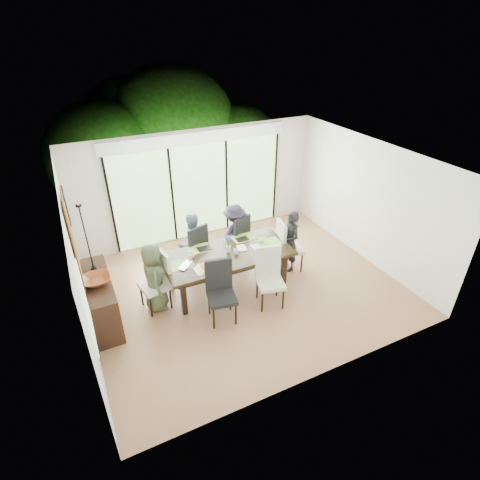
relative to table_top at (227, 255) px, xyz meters
name	(u,v)px	position (x,y,z in m)	size (l,w,h in m)	color
floor	(245,287)	(0.31, -0.20, -0.78)	(6.00, 5.00, 0.01)	brown
ceiling	(246,161)	(0.31, -0.20, 1.93)	(6.00, 5.00, 0.01)	white
wall_back	(199,185)	(0.31, 2.31, 0.58)	(6.00, 0.02, 2.70)	silver
wall_front	(327,310)	(0.31, -2.71, 0.58)	(6.00, 0.02, 2.70)	white
wall_left	(77,270)	(-2.70, -0.20, 0.58)	(0.02, 5.00, 2.70)	silver
wall_right	(368,201)	(3.32, -0.20, 0.58)	(0.02, 5.00, 2.70)	silver
glass_doors	(200,191)	(0.31, 2.27, 0.43)	(4.20, 0.02, 2.30)	#598C3F
blinds_header	(197,138)	(0.31, 2.26, 1.73)	(4.40, 0.06, 0.28)	white
mullion_a	(111,208)	(-1.79, 2.26, 0.43)	(0.05, 0.04, 2.30)	black
mullion_b	(172,196)	(-0.39, 2.26, 0.43)	(0.05, 0.04, 2.30)	black
mullion_c	(227,186)	(1.01, 2.26, 0.43)	(0.05, 0.04, 2.30)	black
mullion_d	(275,178)	(2.41, 2.26, 0.43)	(0.05, 0.04, 2.30)	black
side_window	(87,307)	(-2.66, -1.40, 0.73)	(0.02, 0.90, 1.00)	#8CAD7F
deck	(191,221)	(0.31, 3.20, -0.82)	(6.00, 1.80, 0.10)	brown
rail_top	(180,191)	(0.31, 4.00, -0.22)	(6.00, 0.08, 0.06)	#513C22
foliage_left	(104,159)	(-1.49, 5.00, 0.67)	(3.20, 3.20, 3.20)	#14380F
foliage_mid	(173,132)	(0.71, 5.60, 1.03)	(4.00, 4.00, 4.00)	#14380F
foliage_right	(237,149)	(2.51, 4.80, 0.49)	(2.80, 2.80, 2.80)	#14380F
foliage_far	(136,136)	(-0.29, 6.30, 0.85)	(3.60, 3.60, 3.60)	#14380F
table_top	(227,255)	(0.00, 0.00, 0.00)	(2.57, 1.18, 0.06)	black
table_apron	(227,259)	(0.00, 0.00, -0.10)	(2.35, 0.96, 0.11)	black
table_leg_fl	(184,298)	(-1.08, -0.43, -0.40)	(0.10, 0.10, 0.74)	black
table_leg_fr	(284,269)	(1.08, -0.43, -0.40)	(0.10, 0.10, 0.74)	black
table_leg_bl	(170,273)	(-1.08, 0.43, -0.40)	(0.10, 0.10, 0.74)	black
table_leg_br	(264,249)	(1.08, 0.43, -0.40)	(0.10, 0.10, 0.74)	black
chair_left_end	(154,282)	(-1.50, 0.00, -0.18)	(0.49, 0.49, 1.18)	white
chair_right_end	(291,245)	(1.50, 0.00, -0.18)	(0.49, 0.49, 1.18)	beige
chair_far_left	(192,247)	(-0.45, 0.85, -0.18)	(0.49, 0.49, 1.18)	black
chair_far_right	(234,237)	(0.55, 0.85, -0.18)	(0.49, 0.49, 1.18)	black
chair_near_left	(222,294)	(-0.50, -0.87, -0.18)	(0.49, 0.49, 1.18)	black
chair_near_right	(271,279)	(0.50, -0.87, -0.18)	(0.49, 0.49, 1.18)	silver
person_left_end	(154,277)	(-1.48, 0.00, -0.08)	(0.64, 0.40, 1.38)	#465337
person_right_end	(290,241)	(1.48, 0.00, -0.08)	(0.64, 0.40, 1.38)	black
person_far_left	(192,244)	(-0.45, 0.83, -0.08)	(0.64, 0.40, 1.38)	slate
person_far_right	(235,234)	(0.55, 0.83, -0.08)	(0.64, 0.40, 1.38)	black
placemat_left	(181,265)	(-0.95, 0.00, 0.04)	(0.47, 0.34, 0.01)	#77A73B
placemat_right	(269,242)	(0.95, 0.00, 0.04)	(0.47, 0.34, 0.01)	#6EA23A
placemat_far_l	(199,249)	(-0.45, 0.40, 0.04)	(0.47, 0.34, 0.01)	#8EB942
placemat_far_r	(243,238)	(0.55, 0.40, 0.04)	(0.47, 0.34, 0.01)	#87AA3C
placemat_paper	(207,268)	(-0.55, -0.30, 0.04)	(0.47, 0.34, 0.01)	white
tablet_far_l	(204,248)	(-0.35, 0.35, 0.04)	(0.28, 0.19, 0.01)	black
tablet_far_r	(242,239)	(0.50, 0.35, 0.04)	(0.26, 0.18, 0.01)	black
papers	(260,246)	(0.70, -0.05, 0.03)	(0.32, 0.24, 0.00)	white
platter_base	(207,267)	(-0.55, -0.30, 0.05)	(0.28, 0.28, 0.03)	white
platter_snacks	(207,266)	(-0.55, -0.30, 0.07)	(0.21, 0.21, 0.01)	#D45E19
vase	(228,249)	(0.05, 0.05, 0.10)	(0.09, 0.09, 0.13)	silver
hyacinth_stems	(228,243)	(0.05, 0.05, 0.22)	(0.04, 0.04, 0.17)	#337226
hyacinth_blooms	(228,238)	(0.05, 0.05, 0.33)	(0.12, 0.12, 0.12)	#454EAE
laptop	(188,266)	(-0.85, -0.10, 0.05)	(0.35, 0.23, 0.03)	silver
cup_a	(191,256)	(-0.70, 0.15, 0.08)	(0.13, 0.13, 0.10)	white
cup_b	(236,252)	(0.15, -0.10, 0.08)	(0.11, 0.11, 0.10)	white
cup_c	(260,240)	(0.80, 0.10, 0.08)	(0.13, 0.13, 0.10)	white
book	(238,249)	(0.25, 0.05, 0.04)	(0.18, 0.24, 0.02)	white
sideboard	(101,300)	(-2.45, 0.08, -0.32)	(0.45, 1.60, 0.90)	black
bowl	(97,280)	(-2.45, -0.02, 0.19)	(0.48, 0.48, 0.12)	brown
candlestick_base	(94,268)	(-2.45, 0.43, 0.15)	(0.10, 0.10, 0.04)	black
candlestick_shaft	(86,238)	(-2.45, 0.43, 0.78)	(0.02, 0.02, 1.25)	black
candlestick_pan	(79,206)	(-2.45, 0.43, 1.40)	(0.10, 0.10, 0.03)	black
candle	(78,202)	(-2.45, 0.43, 1.46)	(0.04, 0.04, 0.10)	silver
tapestry	(73,239)	(-2.66, 0.20, 0.93)	(0.02, 1.00, 1.50)	#964A15
art_frame	(66,206)	(-2.66, 1.50, 0.98)	(0.03, 0.55, 0.65)	black
art_canvas	(67,206)	(-2.64, 1.50, 0.98)	(0.01, 0.45, 0.55)	#194651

